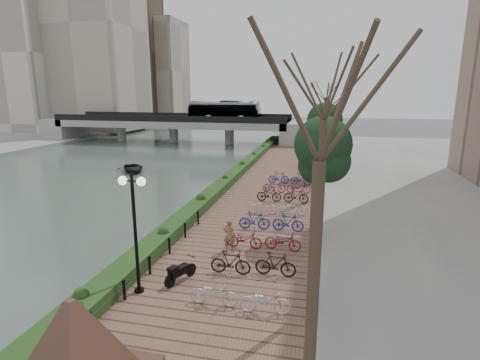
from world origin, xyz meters
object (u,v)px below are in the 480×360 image
(granite_monument, at_px, (76,348))
(boat, at_px, (133,168))
(motorcycle, at_px, (181,271))
(pedestrian, at_px, (229,235))
(lamppost, at_px, (134,208))

(granite_monument, bearing_deg, boat, 115.97)
(granite_monument, xyz_separation_m, motorcycle, (0.32, 5.82, -0.86))
(boat, bearing_deg, granite_monument, -102.11)
(motorcycle, distance_m, boat, 24.25)
(pedestrian, distance_m, boat, 22.35)
(motorcycle, height_order, pedestrian, pedestrian)
(lamppost, height_order, pedestrian, lamppost)
(granite_monument, xyz_separation_m, boat, (-12.77, 26.22, -1.38))
(granite_monument, relative_size, motorcycle, 3.38)
(lamppost, bearing_deg, boat, 118.93)
(lamppost, distance_m, boat, 24.75)
(pedestrian, bearing_deg, motorcycle, 69.50)
(granite_monument, distance_m, lamppost, 5.22)
(pedestrian, bearing_deg, boat, -51.21)
(motorcycle, bearing_deg, lamppost, -115.37)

